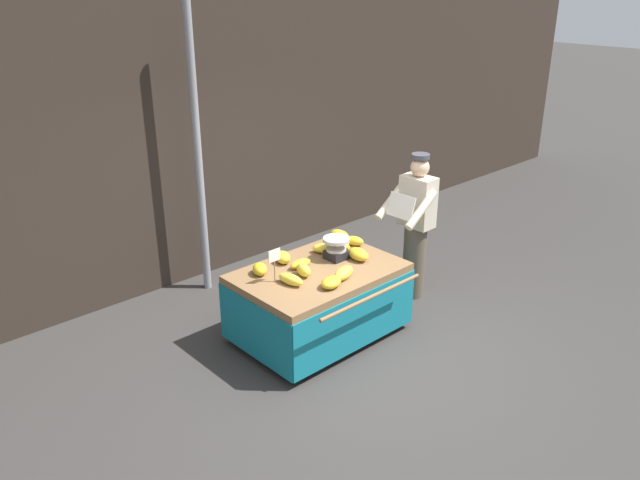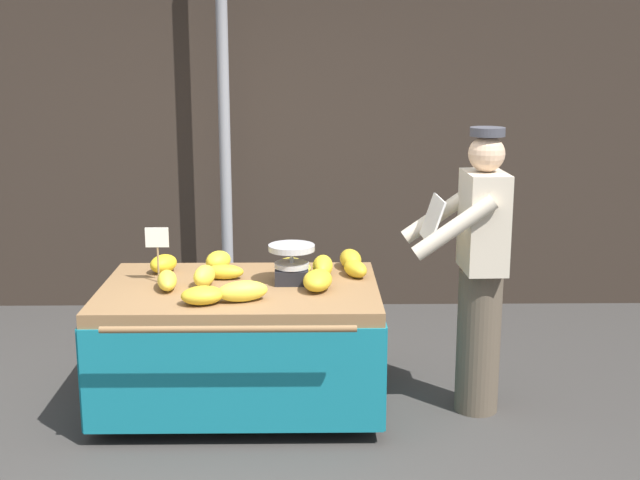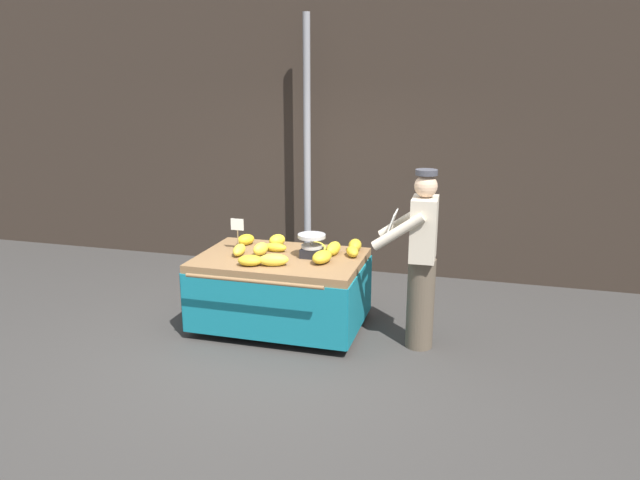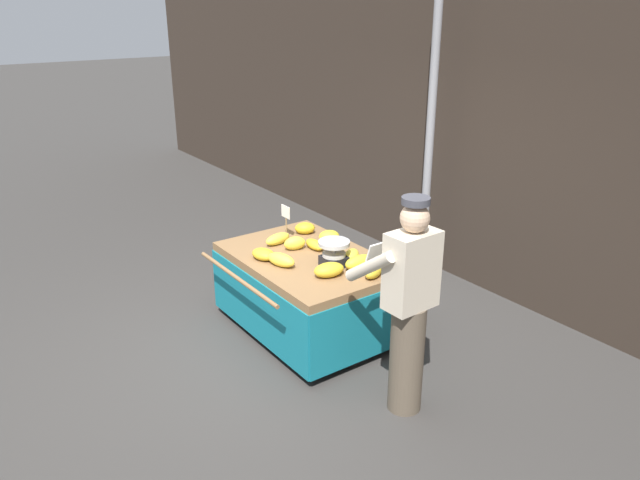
{
  "view_description": "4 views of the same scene",
  "coord_description": "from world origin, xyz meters",
  "px_view_note": "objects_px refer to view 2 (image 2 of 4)",
  "views": [
    {
      "loc": [
        -4.0,
        -3.6,
        3.53
      ],
      "look_at": [
        0.03,
        0.76,
        1.03
      ],
      "focal_mm": 35.71,
      "sensor_mm": 36.0,
      "label": 1
    },
    {
      "loc": [
        0.33,
        -4.2,
        2.16
      ],
      "look_at": [
        0.39,
        0.52,
        1.08
      ],
      "focal_mm": 47.44,
      "sensor_mm": 36.0,
      "label": 2
    },
    {
      "loc": [
        1.85,
        -4.75,
        2.49
      ],
      "look_at": [
        0.33,
        0.67,
        0.96
      ],
      "focal_mm": 33.26,
      "sensor_mm": 36.0,
      "label": 3
    },
    {
      "loc": [
        4.2,
        -2.27,
        2.97
      ],
      "look_at": [
        0.26,
        0.55,
        1.06
      ],
      "focal_mm": 34.45,
      "sensor_mm": 36.0,
      "label": 4
    }
  ],
  "objects_px": {
    "banana_bunch_6": "(224,272)",
    "banana_bunch_7": "(202,295)",
    "street_pole": "(224,116)",
    "banana_bunch_10": "(355,269)",
    "banana_bunch_9": "(167,280)",
    "banana_cart": "(240,319)",
    "weighing_scale": "(292,264)",
    "banana_bunch_3": "(351,259)",
    "vendor_person": "(479,271)",
    "banana_bunch_4": "(218,261)",
    "banana_bunch_11": "(243,291)",
    "banana_bunch_2": "(164,264)",
    "banana_bunch_5": "(323,266)",
    "banana_bunch_8": "(295,266)",
    "banana_bunch_1": "(318,280)",
    "price_sign": "(157,243)",
    "banana_bunch_0": "(204,276)"
  },
  "relations": [
    {
      "from": "banana_bunch_5",
      "to": "banana_bunch_6",
      "type": "height_order",
      "value": "banana_bunch_5"
    },
    {
      "from": "street_pole",
      "to": "banana_bunch_7",
      "type": "xyz_separation_m",
      "value": [
        0.06,
        -2.1,
        -0.82
      ]
    },
    {
      "from": "banana_bunch_5",
      "to": "banana_bunch_1",
      "type": "bearing_deg",
      "value": -96.36
    },
    {
      "from": "street_pole",
      "to": "banana_bunch_10",
      "type": "xyz_separation_m",
      "value": [
        0.94,
        -1.54,
        -0.82
      ]
    },
    {
      "from": "banana_bunch_10",
      "to": "banana_bunch_9",
      "type": "bearing_deg",
      "value": -167.22
    },
    {
      "from": "banana_bunch_1",
      "to": "banana_bunch_10",
      "type": "bearing_deg",
      "value": 51.24
    },
    {
      "from": "street_pole",
      "to": "banana_bunch_3",
      "type": "distance_m",
      "value": 1.81
    },
    {
      "from": "weighing_scale",
      "to": "vendor_person",
      "type": "distance_m",
      "value": 1.11
    },
    {
      "from": "weighing_scale",
      "to": "banana_cart",
      "type": "bearing_deg",
      "value": -167.32
    },
    {
      "from": "banana_cart",
      "to": "vendor_person",
      "type": "xyz_separation_m",
      "value": [
        1.41,
        -0.08,
        0.31
      ]
    },
    {
      "from": "price_sign",
      "to": "banana_bunch_8",
      "type": "distance_m",
      "value": 0.86
    },
    {
      "from": "weighing_scale",
      "to": "vendor_person",
      "type": "xyz_separation_m",
      "value": [
        1.1,
        -0.15,
        -0.01
      ]
    },
    {
      "from": "banana_bunch_1",
      "to": "vendor_person",
      "type": "height_order",
      "value": "vendor_person"
    },
    {
      "from": "banana_bunch_0",
      "to": "banana_bunch_4",
      "type": "bearing_deg",
      "value": 83.1
    },
    {
      "from": "banana_bunch_0",
      "to": "price_sign",
      "type": "bearing_deg",
      "value": 162.88
    },
    {
      "from": "banana_bunch_9",
      "to": "banana_cart",
      "type": "bearing_deg",
      "value": 7.97
    },
    {
      "from": "banana_cart",
      "to": "banana_bunch_2",
      "type": "bearing_deg",
      "value": 147.97
    },
    {
      "from": "banana_bunch_7",
      "to": "banana_bunch_6",
      "type": "bearing_deg",
      "value": 82.61
    },
    {
      "from": "banana_bunch_2",
      "to": "banana_bunch_5",
      "type": "xyz_separation_m",
      "value": [
        1.0,
        -0.11,
        0.01
      ]
    },
    {
      "from": "street_pole",
      "to": "banana_bunch_8",
      "type": "bearing_deg",
      "value": -69.09
    },
    {
      "from": "banana_bunch_2",
      "to": "banana_bunch_3",
      "type": "relative_size",
      "value": 0.82
    },
    {
      "from": "weighing_scale",
      "to": "banana_bunch_2",
      "type": "relative_size",
      "value": 1.38
    },
    {
      "from": "banana_bunch_3",
      "to": "vendor_person",
      "type": "distance_m",
      "value": 0.88
    },
    {
      "from": "banana_bunch_3",
      "to": "banana_bunch_4",
      "type": "relative_size",
      "value": 1.22
    },
    {
      "from": "banana_bunch_6",
      "to": "banana_bunch_7",
      "type": "height_order",
      "value": "banana_bunch_7"
    },
    {
      "from": "vendor_person",
      "to": "weighing_scale",
      "type": "bearing_deg",
      "value": 172.38
    },
    {
      "from": "banana_cart",
      "to": "banana_bunch_11",
      "type": "relative_size",
      "value": 5.82
    },
    {
      "from": "banana_bunch_6",
      "to": "banana_bunch_8",
      "type": "relative_size",
      "value": 0.92
    },
    {
      "from": "banana_bunch_3",
      "to": "banana_bunch_7",
      "type": "xyz_separation_m",
      "value": [
        -0.86,
        -0.77,
        -0.01
      ]
    },
    {
      "from": "banana_bunch_2",
      "to": "banana_bunch_11",
      "type": "xyz_separation_m",
      "value": [
        0.55,
        -0.63,
        0.0
      ]
    },
    {
      "from": "vendor_person",
      "to": "banana_bunch_9",
      "type": "bearing_deg",
      "value": 179.42
    },
    {
      "from": "banana_bunch_3",
      "to": "banana_bunch_11",
      "type": "height_order",
      "value": "banana_bunch_3"
    },
    {
      "from": "banana_bunch_4",
      "to": "banana_bunch_11",
      "type": "height_order",
      "value": "banana_bunch_4"
    },
    {
      "from": "banana_bunch_11",
      "to": "banana_bunch_7",
      "type": "bearing_deg",
      "value": -166.5
    },
    {
      "from": "weighing_scale",
      "to": "vendor_person",
      "type": "bearing_deg",
      "value": -7.62
    },
    {
      "from": "banana_cart",
      "to": "banana_bunch_10",
      "type": "relative_size",
      "value": 7.52
    },
    {
      "from": "banana_bunch_8",
      "to": "banana_bunch_2",
      "type": "bearing_deg",
      "value": 176.06
    },
    {
      "from": "banana_bunch_10",
      "to": "banana_bunch_0",
      "type": "bearing_deg",
      "value": -167.63
    },
    {
      "from": "weighing_scale",
      "to": "banana_bunch_4",
      "type": "distance_m",
      "value": 0.56
    },
    {
      "from": "banana_bunch_5",
      "to": "banana_bunch_6",
      "type": "relative_size",
      "value": 1.18
    },
    {
      "from": "banana_bunch_2",
      "to": "banana_bunch_4",
      "type": "xyz_separation_m",
      "value": [
        0.34,
        0.05,
        0.0
      ]
    },
    {
      "from": "banana_bunch_9",
      "to": "vendor_person",
      "type": "bearing_deg",
      "value": -0.58
    },
    {
      "from": "banana_bunch_5",
      "to": "weighing_scale",
      "type": "bearing_deg",
      "value": -143.99
    },
    {
      "from": "banana_bunch_3",
      "to": "banana_bunch_10",
      "type": "xyz_separation_m",
      "value": [
        0.02,
        -0.21,
        -0.01
      ]
    },
    {
      "from": "weighing_scale",
      "to": "banana_bunch_3",
      "type": "distance_m",
      "value": 0.5
    },
    {
      "from": "banana_bunch_4",
      "to": "banana_bunch_11",
      "type": "distance_m",
      "value": 0.71
    },
    {
      "from": "banana_bunch_6",
      "to": "banana_bunch_10",
      "type": "relative_size",
      "value": 1.1
    },
    {
      "from": "banana_bunch_2",
      "to": "banana_bunch_4",
      "type": "height_order",
      "value": "banana_bunch_4"
    },
    {
      "from": "banana_bunch_2",
      "to": "weighing_scale",
      "type": "bearing_deg",
      "value": -16.72
    },
    {
      "from": "banana_bunch_10",
      "to": "banana_bunch_1",
      "type": "bearing_deg",
      "value": -128.76
    }
  ]
}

